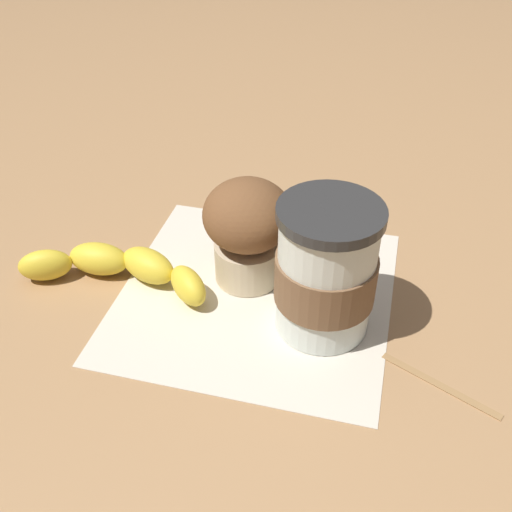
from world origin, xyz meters
TOP-DOWN VIEW (x-y plane):
  - ground_plane at (0.00, 0.00)m, footprint 3.00×3.00m
  - paper_napkin at (0.00, 0.00)m, footprint 0.28×0.28m
  - coffee_cup at (-0.07, 0.03)m, footprint 0.09×0.09m
  - muffin at (0.01, -0.02)m, footprint 0.09×0.09m
  - banana at (0.14, 0.01)m, footprint 0.21×0.08m
  - sugar_packet at (-0.05, -0.18)m, footprint 0.05×0.06m
  - wooden_stirrer at (-0.18, 0.08)m, footprint 0.10×0.06m

SIDE VIEW (x-z plane):
  - ground_plane at x=0.00m, z-range 0.00..0.00m
  - paper_napkin at x=0.00m, z-range 0.00..0.00m
  - wooden_stirrer at x=-0.18m, z-range 0.00..0.00m
  - sugar_packet at x=-0.05m, z-range 0.00..0.01m
  - banana at x=0.14m, z-range 0.00..0.04m
  - muffin at x=0.01m, z-range 0.01..0.12m
  - coffee_cup at x=-0.07m, z-range 0.00..0.13m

